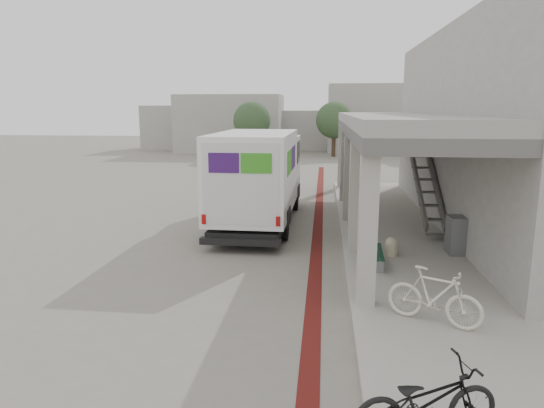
# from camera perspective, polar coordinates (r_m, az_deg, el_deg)

# --- Properties ---
(ground) EXTENTS (120.00, 120.00, 0.00)m
(ground) POSITION_cam_1_polar(r_m,az_deg,el_deg) (14.14, 1.13, -6.25)
(ground) COLOR slate
(ground) RESTS_ON ground
(bike_lane_stripe) EXTENTS (0.35, 40.00, 0.01)m
(bike_lane_stripe) POSITION_cam_1_polar(r_m,az_deg,el_deg) (16.01, 5.33, -4.18)
(bike_lane_stripe) COLOR #511310
(bike_lane_stripe) RESTS_ON ground
(sidewalk) EXTENTS (4.40, 28.00, 0.12)m
(sidewalk) POSITION_cam_1_polar(r_m,az_deg,el_deg) (14.36, 17.34, -6.25)
(sidewalk) COLOR #9B978B
(sidewalk) RESTS_ON ground
(transit_building) EXTENTS (7.60, 17.00, 7.00)m
(transit_building) POSITION_cam_1_polar(r_m,az_deg,el_deg) (18.83, 23.86, 7.71)
(transit_building) COLOR gray
(transit_building) RESTS_ON ground
(distant_backdrop) EXTENTS (28.00, 10.00, 6.50)m
(distant_backdrop) POSITION_cam_1_polar(r_m,az_deg,el_deg) (49.51, 1.49, 9.43)
(distant_backdrop) COLOR #999590
(distant_backdrop) RESTS_ON ground
(tree_left) EXTENTS (3.20, 3.20, 4.80)m
(tree_left) POSITION_cam_1_polar(r_m,az_deg,el_deg) (41.91, -2.38, 9.75)
(tree_left) COLOR #38281C
(tree_left) RESTS_ON ground
(tree_mid) EXTENTS (3.20, 3.20, 4.80)m
(tree_mid) POSITION_cam_1_polar(r_m,az_deg,el_deg) (43.46, 7.32, 9.73)
(tree_mid) COLOR #38281C
(tree_mid) RESTS_ON ground
(tree_right) EXTENTS (3.20, 3.20, 4.80)m
(tree_right) POSITION_cam_1_polar(r_m,az_deg,el_deg) (43.36, 18.12, 9.27)
(tree_right) COLOR #38281C
(tree_right) RESTS_ON ground
(fedex_truck) EXTENTS (2.64, 8.08, 3.43)m
(fedex_truck) POSITION_cam_1_polar(r_m,az_deg,el_deg) (17.77, -1.53, 3.40)
(fedex_truck) COLOR black
(fedex_truck) RESTS_ON ground
(bench) EXTENTS (0.43, 1.63, 0.38)m
(bench) POSITION_cam_1_polar(r_m,az_deg,el_deg) (13.32, 12.11, -5.85)
(bench) COLOR gray
(bench) RESTS_ON sidewalk
(bollard_near) EXTENTS (0.36, 0.36, 0.54)m
(bollard_near) POSITION_cam_1_polar(r_m,az_deg,el_deg) (14.22, 13.89, -4.84)
(bollard_near) COLOR tan
(bollard_near) RESTS_ON sidewalk
(bollard_far) EXTENTS (0.35, 0.35, 0.53)m
(bollard_far) POSITION_cam_1_polar(r_m,az_deg,el_deg) (16.44, 10.59, -2.55)
(bollard_far) COLOR gray
(bollard_far) RESTS_ON sidewalk
(utility_cabinet) EXTENTS (0.51, 0.67, 1.09)m
(utility_cabinet) POSITION_cam_1_polar(r_m,az_deg,el_deg) (14.88, 20.90, -3.44)
(utility_cabinet) COLOR slate
(utility_cabinet) RESTS_ON sidewalk
(bicycle_black) EXTENTS (2.06, 1.23, 1.02)m
(bicycle_black) POSITION_cam_1_polar(r_m,az_deg,el_deg) (6.84, 17.66, -21.23)
(bicycle_black) COLOR black
(bicycle_black) RESTS_ON sidewalk
(bicycle_cream) EXTENTS (1.89, 1.34, 1.12)m
(bicycle_cream) POSITION_cam_1_polar(r_m,az_deg,el_deg) (10.01, 18.55, -10.24)
(bicycle_cream) COLOR beige
(bicycle_cream) RESTS_ON sidewalk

